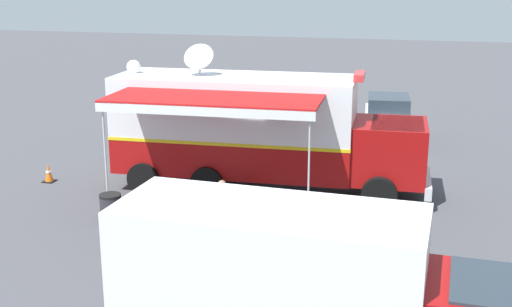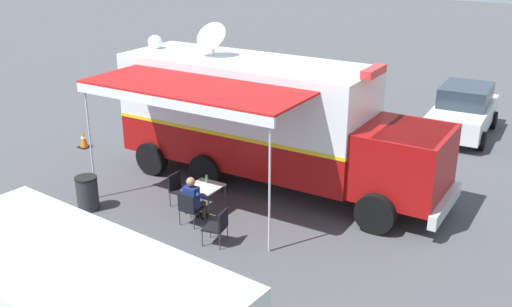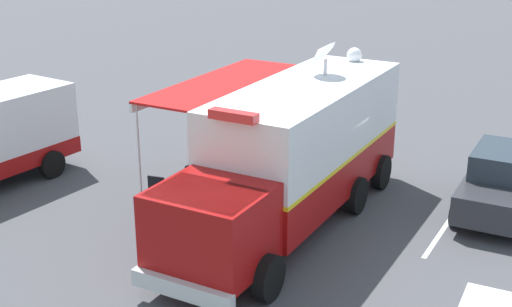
% 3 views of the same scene
% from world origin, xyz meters
% --- Properties ---
extents(ground_plane, '(100.00, 100.00, 0.00)m').
position_xyz_m(ground_plane, '(0.00, 0.00, 0.00)').
color(ground_plane, '#47474C').
extents(lot_stripe, '(0.36, 4.80, 0.01)m').
position_xyz_m(lot_stripe, '(-3.52, -1.45, 0.00)').
color(lot_stripe, silver).
rests_on(lot_stripe, ground).
extents(command_truck, '(5.24, 9.60, 4.53)m').
position_xyz_m(command_truck, '(-0.01, 0.75, 1.94)').
color(command_truck, '#9E0F0F').
rests_on(command_truck, ground).
extents(folding_table, '(0.84, 0.84, 0.73)m').
position_xyz_m(folding_table, '(2.46, 0.45, 0.67)').
color(folding_table, silver).
rests_on(folding_table, ground).
extents(water_bottle, '(0.07, 0.07, 0.22)m').
position_xyz_m(water_bottle, '(2.28, 0.37, 0.83)').
color(water_bottle, '#3F9959').
rests_on(water_bottle, folding_table).
extents(folding_chair_at_table, '(0.50, 0.50, 0.87)m').
position_xyz_m(folding_chair_at_table, '(3.26, 0.60, 0.51)').
color(folding_chair_at_table, black).
rests_on(folding_chair_at_table, ground).
extents(folding_chair_beside_table, '(0.50, 0.50, 0.87)m').
position_xyz_m(folding_chair_beside_table, '(2.53, -0.40, 0.51)').
color(folding_chair_beside_table, black).
rests_on(folding_chair_beside_table, ground).
extents(folding_chair_spare_by_truck, '(0.58, 0.58, 0.87)m').
position_xyz_m(folding_chair_spare_by_truck, '(3.60, 1.77, 0.51)').
color(folding_chair_spare_by_truck, black).
rests_on(folding_chair_spare_by_truck, ground).
extents(seated_responder, '(0.68, 0.57, 1.25)m').
position_xyz_m(seated_responder, '(3.07, 0.59, 0.65)').
color(seated_responder, navy).
rests_on(seated_responder, ground).
extents(trash_bin, '(0.57, 0.57, 0.91)m').
position_xyz_m(trash_bin, '(4.06, -2.18, 0.46)').
color(trash_bin, '#2D2D33').
rests_on(trash_bin, ground).
extents(traffic_cone, '(0.36, 0.36, 0.58)m').
position_xyz_m(traffic_cone, '(1.00, -5.95, 0.28)').
color(traffic_cone, black).
rests_on(traffic_cone, ground).
extents(car_behind_truck, '(2.25, 4.32, 1.76)m').
position_xyz_m(car_behind_truck, '(-4.51, -2.64, 0.88)').
color(car_behind_truck, '#2D2D33').
rests_on(car_behind_truck, ground).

